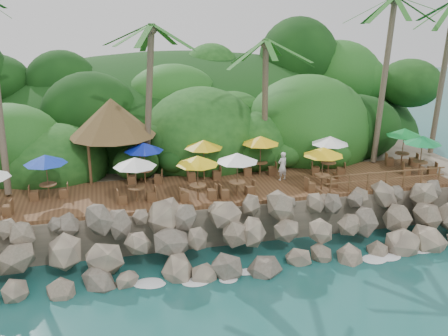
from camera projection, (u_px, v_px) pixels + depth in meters
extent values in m
plane|color=#19514F|center=(255.00, 276.00, 23.85)|extent=(140.00, 140.00, 0.00)
cube|color=gray|center=(192.00, 158.00, 38.34)|extent=(32.00, 25.20, 2.10)
ellipsoid|color=#143811|center=(177.00, 146.00, 45.60)|extent=(44.80, 28.00, 15.40)
cube|color=brown|center=(224.00, 188.00, 28.73)|extent=(26.00, 5.00, 0.20)
ellipsoid|color=white|center=(52.00, 297.00, 22.09)|extent=(1.20, 0.80, 0.06)
ellipsoid|color=white|center=(123.00, 288.00, 22.77)|extent=(1.20, 0.80, 0.06)
ellipsoid|color=white|center=(189.00, 280.00, 23.44)|extent=(1.20, 0.80, 0.06)
ellipsoid|color=white|center=(253.00, 273.00, 24.12)|extent=(1.20, 0.80, 0.06)
ellipsoid|color=white|center=(312.00, 265.00, 24.79)|extent=(1.20, 0.80, 0.06)
ellipsoid|color=white|center=(369.00, 258.00, 25.46)|extent=(1.20, 0.80, 0.06)
ellipsoid|color=white|center=(423.00, 252.00, 26.14)|extent=(1.20, 0.80, 0.06)
cylinder|color=brown|center=(149.00, 104.00, 29.04)|extent=(1.12, 1.09, 8.64)
ellipsoid|color=#23601E|center=(145.00, 25.00, 27.73)|extent=(6.00, 6.00, 2.40)
cylinder|color=brown|center=(265.00, 105.00, 31.33)|extent=(0.73, 1.01, 7.71)
ellipsoid|color=#23601E|center=(267.00, 40.00, 30.16)|extent=(6.00, 6.00, 2.40)
cylinder|color=brown|center=(384.00, 82.00, 32.01)|extent=(1.40, 1.24, 10.09)
cylinder|color=brown|center=(442.00, 81.00, 33.40)|extent=(0.59, 1.19, 9.85)
cylinder|color=brown|center=(90.00, 164.00, 28.73)|extent=(0.16, 0.16, 2.40)
cylinder|color=brown|center=(140.00, 161.00, 29.36)|extent=(0.16, 0.16, 2.40)
cylinder|color=brown|center=(90.00, 151.00, 31.32)|extent=(0.16, 0.16, 2.40)
cylinder|color=brown|center=(137.00, 148.00, 31.95)|extent=(0.16, 0.16, 2.40)
cone|color=brown|center=(112.00, 117.00, 29.64)|extent=(5.01, 5.01, 2.20)
cylinder|color=brown|center=(402.00, 159.00, 32.40)|extent=(0.08, 0.08, 0.78)
cylinder|color=brown|center=(402.00, 153.00, 32.27)|extent=(0.88, 0.88, 0.05)
cylinder|color=brown|center=(403.00, 148.00, 32.16)|extent=(0.05, 0.05, 2.31)
cone|color=#0D7B2B|center=(405.00, 132.00, 31.86)|extent=(2.21, 2.21, 0.47)
cube|color=brown|center=(389.00, 161.00, 32.47)|extent=(0.55, 0.55, 0.48)
cube|color=brown|center=(413.00, 162.00, 32.41)|extent=(0.55, 0.55, 0.48)
cylinder|color=brown|center=(145.00, 177.00, 29.12)|extent=(0.08, 0.08, 0.78)
cylinder|color=brown|center=(145.00, 170.00, 29.00)|extent=(0.88, 0.88, 0.05)
cylinder|color=brown|center=(144.00, 164.00, 28.89)|extent=(0.05, 0.05, 2.31)
cone|color=#0B1D9B|center=(144.00, 147.00, 28.58)|extent=(2.21, 2.21, 0.47)
cube|color=brown|center=(132.00, 180.00, 29.12)|extent=(0.51, 0.51, 0.48)
cube|color=brown|center=(158.00, 179.00, 29.21)|extent=(0.51, 0.51, 0.48)
cube|color=brown|center=(8.00, 210.00, 24.81)|extent=(0.50, 0.50, 0.48)
cylinder|color=brown|center=(137.00, 195.00, 26.40)|extent=(0.08, 0.08, 0.78)
cylinder|color=brown|center=(136.00, 187.00, 26.28)|extent=(0.88, 0.88, 0.05)
cylinder|color=brown|center=(136.00, 181.00, 26.17)|extent=(0.05, 0.05, 2.31)
cone|color=white|center=(135.00, 162.00, 25.86)|extent=(2.21, 2.21, 0.47)
cube|color=brown|center=(122.00, 199.00, 26.24)|extent=(0.47, 0.47, 0.48)
cube|color=brown|center=(151.00, 196.00, 26.66)|extent=(0.47, 0.47, 0.48)
cylinder|color=brown|center=(237.00, 189.00, 27.17)|extent=(0.08, 0.08, 0.78)
cylinder|color=brown|center=(237.00, 182.00, 27.05)|extent=(0.88, 0.88, 0.05)
cylinder|color=brown|center=(237.00, 176.00, 26.94)|extent=(0.05, 0.05, 2.31)
cone|color=white|center=(237.00, 157.00, 26.64)|extent=(2.21, 2.21, 0.47)
cube|color=brown|center=(224.00, 194.00, 26.97)|extent=(0.49, 0.49, 0.48)
cube|color=brown|center=(250.00, 190.00, 27.47)|extent=(0.49, 0.49, 0.48)
cylinder|color=brown|center=(49.00, 192.00, 26.85)|extent=(0.08, 0.08, 0.78)
cylinder|color=brown|center=(48.00, 184.00, 26.73)|extent=(0.88, 0.88, 0.05)
cylinder|color=brown|center=(47.00, 178.00, 26.62)|extent=(0.05, 0.05, 2.31)
cone|color=#0C2CA7|center=(45.00, 159.00, 26.31)|extent=(2.21, 2.21, 0.47)
cube|color=brown|center=(34.00, 196.00, 26.72)|extent=(0.45, 0.45, 0.48)
cube|color=brown|center=(64.00, 193.00, 27.07)|extent=(0.45, 0.45, 0.48)
cylinder|color=brown|center=(322.00, 182.00, 28.25)|extent=(0.08, 0.08, 0.78)
cylinder|color=brown|center=(322.00, 175.00, 28.13)|extent=(0.88, 0.88, 0.05)
cylinder|color=brown|center=(322.00, 169.00, 28.02)|extent=(0.05, 0.05, 2.31)
cone|color=yellow|center=(323.00, 151.00, 27.71)|extent=(2.21, 2.21, 0.47)
cube|color=brown|center=(310.00, 187.00, 28.01)|extent=(0.51, 0.51, 0.48)
cube|color=brown|center=(333.00, 183.00, 28.58)|extent=(0.51, 0.51, 0.48)
cylinder|color=brown|center=(204.00, 174.00, 29.70)|extent=(0.08, 0.08, 0.78)
cylinder|color=brown|center=(204.00, 167.00, 29.58)|extent=(0.88, 0.88, 0.05)
cylinder|color=brown|center=(204.00, 161.00, 29.47)|extent=(0.05, 0.05, 2.31)
cone|color=gold|center=(204.00, 144.00, 29.17)|extent=(2.21, 2.21, 0.47)
cube|color=brown|center=(191.00, 177.00, 29.60)|extent=(0.45, 0.45, 0.48)
cube|color=brown|center=(217.00, 175.00, 29.90)|extent=(0.45, 0.45, 0.48)
cylinder|color=brown|center=(198.00, 193.00, 26.70)|extent=(0.08, 0.08, 0.78)
cylinder|color=brown|center=(198.00, 185.00, 26.58)|extent=(0.88, 0.88, 0.05)
cylinder|color=brown|center=(198.00, 179.00, 26.47)|extent=(0.05, 0.05, 2.31)
cone|color=yellow|center=(197.00, 160.00, 26.17)|extent=(2.21, 2.21, 0.47)
cube|color=brown|center=(184.00, 197.00, 26.57)|extent=(0.45, 0.45, 0.48)
cube|color=brown|center=(212.00, 194.00, 26.93)|extent=(0.45, 0.45, 0.48)
cylinder|color=brown|center=(419.00, 168.00, 30.63)|extent=(0.08, 0.08, 0.78)
cylinder|color=brown|center=(420.00, 162.00, 30.50)|extent=(0.88, 0.88, 0.05)
cylinder|color=brown|center=(421.00, 156.00, 30.39)|extent=(0.05, 0.05, 2.31)
cone|color=#0D7B38|center=(423.00, 140.00, 30.09)|extent=(2.21, 2.21, 0.47)
cube|color=brown|center=(406.00, 170.00, 30.73)|extent=(0.56, 0.56, 0.48)
cube|color=brown|center=(432.00, 171.00, 30.61)|extent=(0.56, 0.56, 0.48)
cylinder|color=brown|center=(328.00, 169.00, 30.53)|extent=(0.08, 0.08, 0.78)
cylinder|color=brown|center=(329.00, 163.00, 30.41)|extent=(0.88, 0.88, 0.05)
cylinder|color=brown|center=(329.00, 157.00, 30.29)|extent=(0.05, 0.05, 2.31)
cone|color=white|center=(330.00, 140.00, 29.99)|extent=(2.21, 2.21, 0.47)
cube|color=brown|center=(316.00, 171.00, 30.65)|extent=(0.57, 0.57, 0.48)
cube|color=brown|center=(341.00, 172.00, 30.50)|extent=(0.57, 0.57, 0.48)
cylinder|color=brown|center=(260.00, 169.00, 30.55)|extent=(0.08, 0.08, 0.78)
cylinder|color=brown|center=(260.00, 162.00, 30.43)|extent=(0.88, 0.88, 0.05)
cylinder|color=brown|center=(260.00, 156.00, 30.32)|extent=(0.05, 0.05, 2.31)
cone|color=yellow|center=(261.00, 140.00, 30.02)|extent=(2.21, 2.21, 0.47)
cube|color=brown|center=(248.00, 171.00, 30.54)|extent=(0.50, 0.50, 0.48)
cube|color=brown|center=(272.00, 171.00, 30.66)|extent=(0.50, 0.50, 0.48)
cylinder|color=brown|center=(331.00, 185.00, 27.57)|extent=(0.10, 0.10, 1.00)
cylinder|color=brown|center=(349.00, 183.00, 27.81)|extent=(0.10, 0.10, 1.00)
cylinder|color=brown|center=(368.00, 181.00, 28.06)|extent=(0.10, 0.10, 1.00)
cylinder|color=brown|center=(386.00, 180.00, 28.31)|extent=(0.10, 0.10, 1.00)
cylinder|color=brown|center=(404.00, 178.00, 28.55)|extent=(0.10, 0.10, 1.00)
cylinder|color=brown|center=(422.00, 177.00, 28.80)|extent=(0.10, 0.10, 1.00)
cylinder|color=brown|center=(439.00, 175.00, 29.05)|extent=(0.10, 0.10, 1.00)
cube|color=brown|center=(387.00, 172.00, 28.17)|extent=(7.20, 0.06, 0.06)
cube|color=brown|center=(386.00, 179.00, 28.29)|extent=(7.20, 0.06, 0.06)
imported|color=silver|center=(282.00, 166.00, 29.58)|extent=(0.70, 0.57, 1.67)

